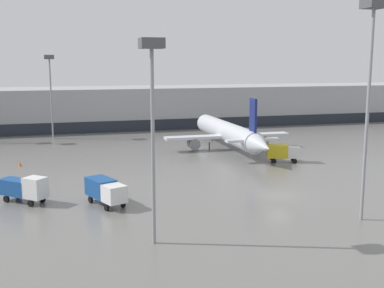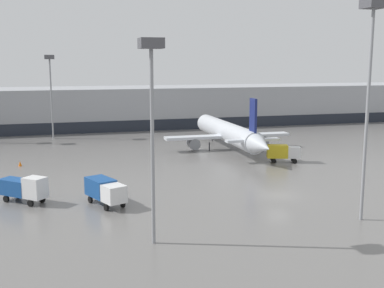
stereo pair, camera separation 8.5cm
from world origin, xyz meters
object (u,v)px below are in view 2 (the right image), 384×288
at_px(parked_jet_2, 228,133).
at_px(apron_light_mast_6, 152,81).
at_px(traffic_cone_1, 20,164).
at_px(service_truck_0, 105,190).
at_px(apron_light_mast_2, 371,50).
at_px(apron_light_mast_0, 50,72).
at_px(service_truck_1, 283,152).
at_px(service_truck_2, 24,188).

relative_size(parked_jet_2, apron_light_mast_6, 2.05).
bearing_deg(apron_light_mast_6, traffic_cone_1, 110.16).
height_order(service_truck_0, apron_light_mast_2, apron_light_mast_2).
bearing_deg(apron_light_mast_6, apron_light_mast_2, 1.61).
xyz_separation_m(apron_light_mast_0, apron_light_mast_2, (27.91, -58.55, 2.79)).
xyz_separation_m(parked_jet_2, traffic_cone_1, (-33.02, -4.72, -2.49)).
bearing_deg(traffic_cone_1, service_truck_1, -11.76).
height_order(parked_jet_2, service_truck_2, parked_jet_2).
bearing_deg(apron_light_mast_2, service_truck_0, 153.21).
xyz_separation_m(apron_light_mast_2, apron_light_mast_6, (-19.81, -0.56, -2.48)).
bearing_deg(service_truck_2, service_truck_1, 60.94).
xyz_separation_m(traffic_cone_1, apron_light_mast_6, (12.54, -34.17, 12.74)).
bearing_deg(traffic_cone_1, service_truck_2, -84.88).
bearing_deg(service_truck_0, traffic_cone_1, -178.42).
height_order(traffic_cone_1, apron_light_mast_6, apron_light_mast_6).
height_order(parked_jet_2, service_truck_0, parked_jet_2).
distance_m(traffic_cone_1, apron_light_mast_6, 38.56).
bearing_deg(service_truck_0, apron_light_mast_2, 40.95).
relative_size(apron_light_mast_2, apron_light_mast_6, 1.22).
relative_size(parked_jet_2, service_truck_0, 5.60).
bearing_deg(service_truck_0, apron_light_mast_0, 164.26).
distance_m(apron_light_mast_2, apron_light_mast_6, 19.97).
distance_m(parked_jet_2, traffic_cone_1, 33.45).
bearing_deg(apron_light_mast_0, service_truck_0, -83.48).
relative_size(parked_jet_2, apron_light_mast_2, 1.68).
xyz_separation_m(parked_jet_2, service_truck_0, (-23.19, -26.96, -1.25)).
distance_m(service_truck_0, apron_light_mast_2, 28.85).
xyz_separation_m(service_truck_2, apron_light_mast_2, (30.64, -14.47, 13.97)).
distance_m(service_truck_2, apron_light_mast_6, 21.79).
distance_m(traffic_cone_1, apron_light_mast_2, 49.07).
relative_size(service_truck_0, apron_light_mast_2, 0.30).
distance_m(parked_jet_2, service_truck_1, 13.14).
relative_size(service_truck_0, apron_light_mast_6, 0.37).
relative_size(parked_jet_2, apron_light_mast_0, 2.10).
bearing_deg(service_truck_1, apron_light_mast_2, -81.07).
distance_m(service_truck_1, traffic_cone_1, 37.87).
xyz_separation_m(parked_jet_2, apron_light_mast_0, (-28.58, 20.22, 9.94)).
bearing_deg(service_truck_1, traffic_cone_1, -172.52).
height_order(service_truck_0, apron_light_mast_6, apron_light_mast_6).
height_order(service_truck_0, traffic_cone_1, service_truck_0).
distance_m(parked_jet_2, service_truck_2, 39.38).
xyz_separation_m(service_truck_1, service_truck_2, (-35.35, -11.43, 0.06)).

